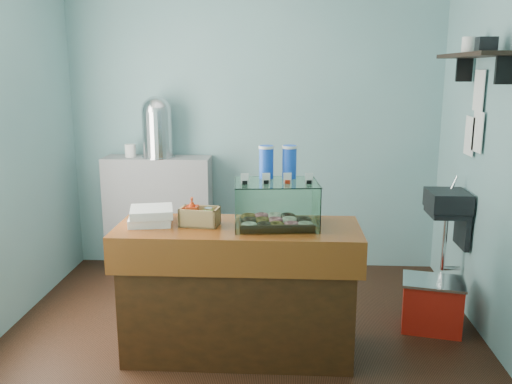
# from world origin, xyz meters

# --- Properties ---
(ground) EXTENTS (3.50, 3.50, 0.00)m
(ground) POSITION_xyz_m (0.00, 0.00, 0.00)
(ground) COLOR black
(ground) RESTS_ON ground
(room_shell) EXTENTS (3.54, 3.04, 2.82)m
(room_shell) POSITION_xyz_m (0.03, 0.01, 1.71)
(room_shell) COLOR #70A0A3
(room_shell) RESTS_ON ground
(counter) EXTENTS (1.60, 0.60, 0.90)m
(counter) POSITION_xyz_m (0.00, -0.25, 0.46)
(counter) COLOR #47220D
(counter) RESTS_ON ground
(back_shelf) EXTENTS (1.00, 0.32, 1.10)m
(back_shelf) POSITION_xyz_m (-0.90, 1.32, 0.55)
(back_shelf) COLOR gray
(back_shelf) RESTS_ON ground
(display_case) EXTENTS (0.57, 0.44, 0.51)m
(display_case) POSITION_xyz_m (0.25, -0.20, 1.07)
(display_case) COLOR black
(display_case) RESTS_ON counter
(condiment_crate) EXTENTS (0.27, 0.18, 0.19)m
(condiment_crate) POSITION_xyz_m (-0.26, -0.24, 0.97)
(condiment_crate) COLOR tan
(condiment_crate) RESTS_ON counter
(pastry_boxes) EXTENTS (0.33, 0.33, 0.11)m
(pastry_boxes) POSITION_xyz_m (-0.58, -0.22, 0.95)
(pastry_boxes) COLOR white
(pastry_boxes) RESTS_ON counter
(coffee_urn) EXTENTS (0.31, 0.31, 0.57)m
(coffee_urn) POSITION_xyz_m (-0.88, 1.30, 1.40)
(coffee_urn) COLOR silver
(coffee_urn) RESTS_ON back_shelf
(red_cooler) EXTENTS (0.50, 0.42, 0.39)m
(red_cooler) POSITION_xyz_m (1.41, 0.17, 0.19)
(red_cooler) COLOR red
(red_cooler) RESTS_ON ground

